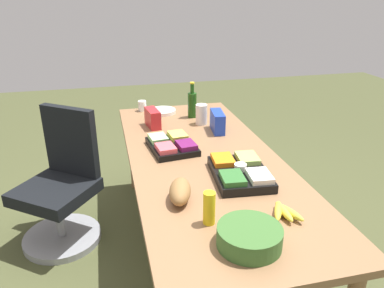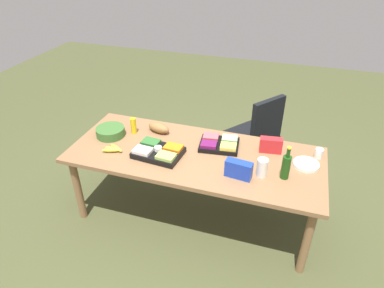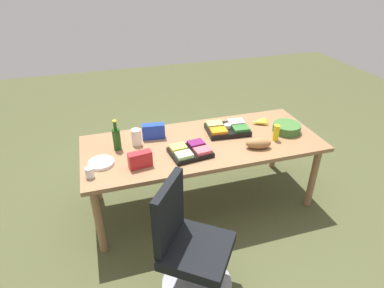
{
  "view_description": "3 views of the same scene",
  "coord_description": "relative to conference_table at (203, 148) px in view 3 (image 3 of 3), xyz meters",
  "views": [
    {
      "loc": [
        2.09,
        -0.58,
        1.76
      ],
      "look_at": [
        -0.03,
        -0.08,
        0.83
      ],
      "focal_mm": 34.99,
      "sensor_mm": 36.0,
      "label": 1
    },
    {
      "loc": [
        -0.76,
        2.44,
        2.47
      ],
      "look_at": [
        0.06,
        -0.09,
        0.78
      ],
      "focal_mm": 31.74,
      "sensor_mm": 36.0,
      "label": 2
    },
    {
      "loc": [
        -0.91,
        -2.6,
        2.33
      ],
      "look_at": [
        -0.14,
        -0.09,
        0.79
      ],
      "focal_mm": 30.62,
      "sensor_mm": 36.0,
      "label": 3
    }
  ],
  "objects": [
    {
      "name": "veggie_tray",
      "position": [
        0.31,
        0.13,
        0.11
      ],
      "size": [
        0.44,
        0.34,
        0.09
      ],
      "color": "black",
      "rests_on": "conference_table"
    },
    {
      "name": "chip_bag_red",
      "position": [
        -0.65,
        -0.24,
        0.14
      ],
      "size": [
        0.21,
        0.11,
        0.14
      ],
      "primitive_type": "cube",
      "rotation": [
        0.0,
        0.0,
        0.14
      ],
      "color": "red",
      "rests_on": "conference_table"
    },
    {
      "name": "banana_bunch",
      "position": [
        0.72,
        0.19,
        0.1
      ],
      "size": [
        0.19,
        0.15,
        0.04
      ],
      "color": "yellow",
      "rests_on": "conference_table"
    },
    {
      "name": "office_chair",
      "position": [
        -0.42,
        -0.96,
        -0.3
      ],
      "size": [
        0.67,
        0.67,
        0.98
      ],
      "color": "gray",
      "rests_on": "ground"
    },
    {
      "name": "mustard_bottle",
      "position": [
        0.69,
        -0.17,
        0.15
      ],
      "size": [
        0.07,
        0.07,
        0.16
      ],
      "primitive_type": "cylinder",
      "rotation": [
        0.0,
        0.0,
        -0.33
      ],
      "color": "yellow",
      "rests_on": "conference_table"
    },
    {
      "name": "chip_bag_blue",
      "position": [
        -0.44,
        0.22,
        0.15
      ],
      "size": [
        0.23,
        0.11,
        0.15
      ],
      "primitive_type": "cube",
      "rotation": [
        0.0,
        0.0,
        -0.12
      ],
      "color": "#1C3BB2",
      "rests_on": "conference_table"
    },
    {
      "name": "paper_cup",
      "position": [
        -1.07,
        -0.28,
        0.12
      ],
      "size": [
        0.08,
        0.08,
        0.09
      ],
      "primitive_type": "cylinder",
      "rotation": [
        0.0,
        0.0,
        -0.1
      ],
      "color": "white",
      "rests_on": "conference_table"
    },
    {
      "name": "ground_plane",
      "position": [
        0.0,
        0.0,
        -0.67
      ],
      "size": [
        10.0,
        10.0,
        0.0
      ],
      "primitive_type": "plane",
      "color": "#464B2B"
    },
    {
      "name": "wine_bottle",
      "position": [
        -0.8,
        0.11,
        0.18
      ],
      "size": [
        0.09,
        0.09,
        0.3
      ],
      "color": "#194412",
      "rests_on": "conference_table"
    },
    {
      "name": "bread_loaf",
      "position": [
        0.46,
        -0.26,
        0.12
      ],
      "size": [
        0.26,
        0.17,
        0.1
      ],
      "primitive_type": "ellipsoid",
      "rotation": [
        0.0,
        0.0,
        -0.26
      ],
      "color": "olive",
      "rests_on": "conference_table"
    },
    {
      "name": "mayo_jar",
      "position": [
        -0.62,
        0.14,
        0.15
      ],
      "size": [
        0.11,
        0.11,
        0.16
      ],
      "primitive_type": "cylinder",
      "rotation": [
        0.0,
        0.0,
        0.27
      ],
      "color": "white",
      "rests_on": "conference_table"
    },
    {
      "name": "conference_table",
      "position": [
        0.0,
        0.0,
        0.0
      ],
      "size": [
        2.3,
        0.94,
        0.74
      ],
      "color": "#8C6442",
      "rests_on": "ground"
    },
    {
      "name": "paper_plate_stack",
      "position": [
        -0.97,
        -0.11,
        0.09
      ],
      "size": [
        0.25,
        0.25,
        0.03
      ],
      "primitive_type": "cylinder",
      "rotation": [
        0.0,
        0.0,
        -0.16
      ],
      "color": "white",
      "rests_on": "conference_table"
    },
    {
      "name": "fruit_platter",
      "position": [
        -0.18,
        -0.18,
        0.1
      ],
      "size": [
        0.39,
        0.32,
        0.07
      ],
      "color": "black",
      "rests_on": "conference_table"
    },
    {
      "name": "salad_bowl",
      "position": [
        0.89,
        -0.05,
        0.11
      ],
      "size": [
        0.34,
        0.34,
        0.09
      ],
      "primitive_type": "cylinder",
      "rotation": [
        0.0,
        0.0,
        -0.25
      ],
      "color": "#3A662D",
      "rests_on": "conference_table"
    }
  ]
}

